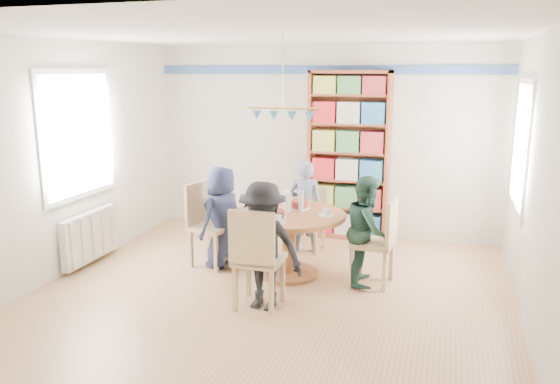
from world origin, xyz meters
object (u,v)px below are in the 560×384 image
at_px(chair_left, 205,220).
at_px(chair_far, 311,215).
at_px(dining_table, 289,229).
at_px(chair_near, 256,255).
at_px(radiator, 90,236).
at_px(person_near, 263,246).
at_px(person_far, 305,206).
at_px(chair_right, 381,238).
at_px(person_right, 367,230).
at_px(person_left, 222,217).
at_px(bookshelf, 349,157).

xyz_separation_m(chair_left, chair_far, (1.09, 0.96, -0.10)).
relative_size(dining_table, chair_near, 1.24).
relative_size(radiator, person_near, 0.77).
bearing_deg(chair_left, dining_table, -2.82).
bearing_deg(chair_left, chair_near, -45.59).
height_order(radiator, chair_left, chair_left).
relative_size(dining_table, person_far, 1.07).
distance_m(chair_right, chair_far, 1.44).
height_order(person_right, person_near, person_near).
relative_size(chair_far, person_near, 0.65).
relative_size(dining_table, chair_far, 1.55).
relative_size(person_far, person_near, 0.94).
distance_m(radiator, person_left, 1.66).
xyz_separation_m(dining_table, person_far, (-0.04, 0.89, 0.05)).
bearing_deg(person_far, chair_far, -119.80).
bearing_deg(radiator, bookshelf, 35.95).
bearing_deg(chair_near, chair_far, 88.56).
distance_m(dining_table, chair_near, 1.01).
bearing_deg(chair_near, radiator, 164.96).
height_order(person_right, bookshelf, bookshelf).
xyz_separation_m(chair_left, person_left, (0.23, -0.02, 0.06)).
bearing_deg(chair_right, person_right, 173.14).
bearing_deg(person_far, person_right, 129.75).
height_order(person_left, bookshelf, bookshelf).
relative_size(person_right, person_near, 0.94).
xyz_separation_m(dining_table, chair_left, (-1.08, 0.05, 0.00)).
height_order(dining_table, person_near, person_near).
xyz_separation_m(chair_left, person_right, (1.97, -0.02, 0.05)).
height_order(chair_near, bookshelf, bookshelf).
distance_m(dining_table, chair_far, 1.02).
distance_m(radiator, person_far, 2.72).
xyz_separation_m(chair_left, person_near, (1.09, -1.00, 0.09)).
relative_size(person_left, person_near, 0.95).
xyz_separation_m(person_left, bookshelf, (1.22, 1.64, 0.54)).
xyz_separation_m(radiator, chair_right, (3.49, 0.38, 0.19)).
bearing_deg(person_right, dining_table, 85.49).
bearing_deg(person_right, person_far, 40.77).
distance_m(chair_right, person_right, 0.17).
bearing_deg(person_far, person_near, 83.71).
distance_m(dining_table, chair_left, 1.08).
bearing_deg(dining_table, bookshelf, 77.53).
xyz_separation_m(chair_far, person_near, (0.00, -1.96, 0.19)).
distance_m(chair_left, person_right, 1.98).
xyz_separation_m(chair_right, person_left, (-1.90, 0.02, 0.08)).
height_order(dining_table, chair_left, chair_left).
distance_m(person_far, bookshelf, 1.05).
bearing_deg(chair_far, bookshelf, 61.40).
bearing_deg(chair_left, person_right, -0.46).
relative_size(radiator, bookshelf, 0.43).
xyz_separation_m(person_far, person_near, (0.05, -1.84, 0.04)).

